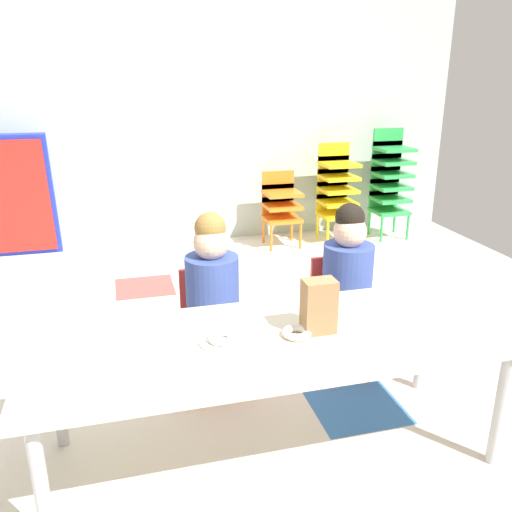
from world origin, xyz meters
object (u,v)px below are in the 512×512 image
kid_chair_orange_stack (281,203)px  donut_powdered_loose (297,333)px  craft_table (274,346)px  kid_chair_green_stack (390,178)px  seated_child_middle_seat (347,273)px  paper_bag_brown (319,306)px  kid_chair_yellow_stack (336,187)px  paper_plate_near_edge (222,342)px  seated_child_near_camera (212,286)px  donut_powdered_on_plate (222,337)px

kid_chair_orange_stack → donut_powdered_loose: size_ratio=5.86×
craft_table → kid_chair_green_stack: 3.42m
seated_child_middle_seat → paper_bag_brown: (-0.39, -0.59, 0.11)m
kid_chair_green_stack → donut_powdered_loose: 3.39m
craft_table → kid_chair_yellow_stack: size_ratio=2.06×
kid_chair_green_stack → paper_plate_near_edge: bearing=-128.4°
seated_child_near_camera → donut_powdered_on_plate: bearing=-96.5°
kid_chair_yellow_stack → seated_child_middle_seat: bearing=-111.7°
kid_chair_yellow_stack → paper_plate_near_edge: bearing=-120.8°
kid_chair_green_stack → paper_bag_brown: 3.32m
kid_chair_orange_stack → kid_chair_yellow_stack: 0.56m
craft_table → seated_child_near_camera: (-0.14, 0.58, 0.04)m
paper_plate_near_edge → donut_powdered_loose: donut_powdered_loose is taller
kid_chair_orange_stack → donut_powdered_loose: kid_chair_orange_stack is taller
craft_table → donut_powdered_loose: (0.08, -0.03, 0.06)m
craft_table → kid_chair_orange_stack: 2.92m
paper_plate_near_edge → donut_powdered_loose: bearing=-4.7°
seated_child_near_camera → paper_bag_brown: 0.68m
kid_chair_green_stack → paper_bag_brown: kid_chair_green_stack is taller
craft_table → kid_chair_green_stack: kid_chair_green_stack is taller
kid_chair_orange_stack → donut_powdered_on_plate: (-1.11, -2.78, 0.18)m
seated_child_middle_seat → kid_chair_green_stack: kid_chair_green_stack is taller
seated_child_middle_seat → donut_powdered_on_plate: 0.97m
craft_table → paper_plate_near_edge: size_ratio=10.54×
craft_table → kid_chair_orange_stack: size_ratio=2.79×
kid_chair_orange_stack → paper_bag_brown: bearing=-104.5°
paper_bag_brown → seated_child_near_camera: bearing=118.9°
kid_chair_yellow_stack → donut_powdered_on_plate: kid_chair_yellow_stack is taller
seated_child_near_camera → kid_chair_green_stack: size_ratio=0.88×
seated_child_middle_seat → paper_plate_near_edge: seated_child_middle_seat is taller
donut_powdered_loose → donut_powdered_on_plate: bearing=175.3°
seated_child_near_camera → kid_chair_orange_stack: seated_child_near_camera is taller
craft_table → donut_powdered_loose: size_ratio=16.36×
kid_chair_yellow_stack → paper_plate_near_edge: 3.23m
craft_table → kid_chair_green_stack: (2.00, 2.78, 0.06)m
craft_table → kid_chair_yellow_stack: kid_chair_yellow_stack is taller
craft_table → paper_plate_near_edge: bearing=-179.3°
seated_child_middle_seat → paper_plate_near_edge: (-0.78, -0.58, 0.01)m
seated_child_middle_seat → donut_powdered_on_plate: seated_child_middle_seat is taller
craft_table → seated_child_middle_seat: bearing=45.4°
paper_plate_near_edge → paper_bag_brown: bearing=-0.8°
kid_chair_orange_stack → donut_powdered_on_plate: 3.00m
seated_child_near_camera → donut_powdered_loose: seated_child_near_camera is taller
seated_child_near_camera → paper_plate_near_edge: size_ratio=5.10×
kid_chair_orange_stack → kid_chair_green_stack: size_ratio=0.65×
donut_powdered_loose → paper_plate_near_edge: bearing=175.3°
kid_chair_green_stack → seated_child_near_camera: bearing=-134.2°
seated_child_near_camera → paper_plate_near_edge: seated_child_near_camera is taller
seated_child_middle_seat → kid_chair_green_stack: 2.62m
paper_bag_brown → craft_table: bearing=177.4°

